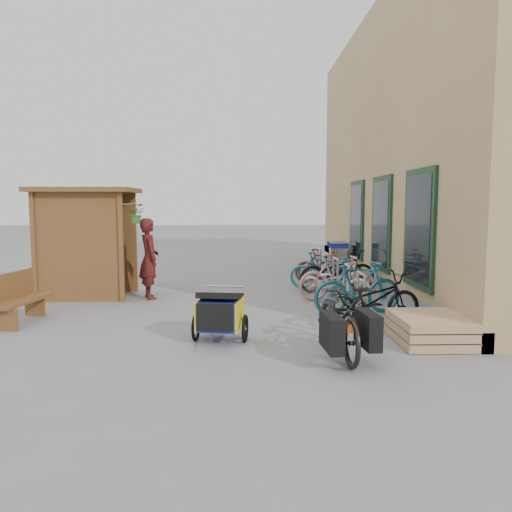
{
  "coord_description": "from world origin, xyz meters",
  "views": [
    {
      "loc": [
        0.22,
        -8.56,
        2.06
      ],
      "look_at": [
        0.5,
        1.5,
        1.0
      ],
      "focal_mm": 35.0,
      "sensor_mm": 36.0,
      "label": 1
    }
  ],
  "objects_px": {
    "bike_5": "(321,271)",
    "bike_7": "(323,266)",
    "shopping_carts": "(335,254)",
    "bike_6": "(330,267)",
    "pallet_stack": "(430,329)",
    "child_trailer": "(220,312)",
    "bike_3": "(337,277)",
    "bench": "(17,297)",
    "bike_1": "(358,287)",
    "kiosk": "(83,227)",
    "cargo_bike": "(340,319)",
    "bike_0": "(372,300)",
    "bike_4": "(337,271)",
    "bike_2": "(335,283)",
    "person_kiosk": "(149,259)"
  },
  "relations": [
    {
      "from": "person_kiosk",
      "to": "bike_4",
      "type": "relative_size",
      "value": 0.92
    },
    {
      "from": "bike_5",
      "to": "shopping_carts",
      "type": "bearing_deg",
      "value": -0.95
    },
    {
      "from": "kiosk",
      "to": "cargo_bike",
      "type": "xyz_separation_m",
      "value": [
        4.83,
        -4.41,
        -1.06
      ]
    },
    {
      "from": "kiosk",
      "to": "bike_6",
      "type": "bearing_deg",
      "value": 16.27
    },
    {
      "from": "bike_3",
      "to": "bike_6",
      "type": "height_order",
      "value": "bike_3"
    },
    {
      "from": "child_trailer",
      "to": "bike_7",
      "type": "bearing_deg",
      "value": 75.02
    },
    {
      "from": "child_trailer",
      "to": "bike_5",
      "type": "relative_size",
      "value": 0.92
    },
    {
      "from": "kiosk",
      "to": "cargo_bike",
      "type": "bearing_deg",
      "value": -42.36
    },
    {
      "from": "bike_5",
      "to": "bike_7",
      "type": "relative_size",
      "value": 1.02
    },
    {
      "from": "bike_2",
      "to": "bike_3",
      "type": "relative_size",
      "value": 0.92
    },
    {
      "from": "pallet_stack",
      "to": "shopping_carts",
      "type": "height_order",
      "value": "shopping_carts"
    },
    {
      "from": "child_trailer",
      "to": "bike_0",
      "type": "distance_m",
      "value": 2.58
    },
    {
      "from": "bike_4",
      "to": "bike_5",
      "type": "height_order",
      "value": "bike_4"
    },
    {
      "from": "bike_3",
      "to": "bike_5",
      "type": "bearing_deg",
      "value": 2.49
    },
    {
      "from": "bike_3",
      "to": "bike_4",
      "type": "distance_m",
      "value": 1.08
    },
    {
      "from": "child_trailer",
      "to": "bike_6",
      "type": "distance_m",
      "value": 5.96
    },
    {
      "from": "bike_1",
      "to": "bike_5",
      "type": "bearing_deg",
      "value": -4.24
    },
    {
      "from": "bike_4",
      "to": "bike_2",
      "type": "bearing_deg",
      "value": 151.92
    },
    {
      "from": "shopping_carts",
      "to": "bike_4",
      "type": "xyz_separation_m",
      "value": [
        -0.56,
        -3.27,
        -0.06
      ]
    },
    {
      "from": "bike_0",
      "to": "bike_3",
      "type": "distance_m",
      "value": 2.36
    },
    {
      "from": "shopping_carts",
      "to": "bike_3",
      "type": "bearing_deg",
      "value": -99.95
    },
    {
      "from": "shopping_carts",
      "to": "bike_7",
      "type": "xyz_separation_m",
      "value": [
        -0.67,
        -1.88,
        -0.11
      ]
    },
    {
      "from": "bike_4",
      "to": "pallet_stack",
      "type": "bearing_deg",
      "value": 172.81
    },
    {
      "from": "child_trailer",
      "to": "bike_3",
      "type": "xyz_separation_m",
      "value": [
        2.35,
        3.08,
        0.05
      ]
    },
    {
      "from": "pallet_stack",
      "to": "person_kiosk",
      "type": "relative_size",
      "value": 0.69
    },
    {
      "from": "kiosk",
      "to": "shopping_carts",
      "type": "xyz_separation_m",
      "value": [
        6.28,
        3.73,
        -0.99
      ]
    },
    {
      "from": "shopping_carts",
      "to": "bike_3",
      "type": "xyz_separation_m",
      "value": [
        -0.76,
        -4.32,
        -0.06
      ]
    },
    {
      "from": "shopping_carts",
      "to": "bike_1",
      "type": "bearing_deg",
      "value": -96.35
    },
    {
      "from": "kiosk",
      "to": "cargo_bike",
      "type": "height_order",
      "value": "kiosk"
    },
    {
      "from": "bike_4",
      "to": "bike_7",
      "type": "xyz_separation_m",
      "value": [
        -0.12,
        1.39,
        -0.05
      ]
    },
    {
      "from": "bike_2",
      "to": "bike_0",
      "type": "bearing_deg",
      "value": -155.29
    },
    {
      "from": "person_kiosk",
      "to": "shopping_carts",
      "type": "bearing_deg",
      "value": -73.52
    },
    {
      "from": "shopping_carts",
      "to": "bike_4",
      "type": "distance_m",
      "value": 3.31
    },
    {
      "from": "child_trailer",
      "to": "bike_0",
      "type": "relative_size",
      "value": 0.77
    },
    {
      "from": "bench",
      "to": "bike_5",
      "type": "height_order",
      "value": "bike_5"
    },
    {
      "from": "shopping_carts",
      "to": "bike_6",
      "type": "height_order",
      "value": "shopping_carts"
    },
    {
      "from": "pallet_stack",
      "to": "bike_5",
      "type": "distance_m",
      "value": 4.75
    },
    {
      "from": "bike_4",
      "to": "bike_5",
      "type": "relative_size",
      "value": 1.26
    },
    {
      "from": "bike_1",
      "to": "bike_6",
      "type": "relative_size",
      "value": 1.01
    },
    {
      "from": "pallet_stack",
      "to": "bench",
      "type": "distance_m",
      "value": 6.83
    },
    {
      "from": "child_trailer",
      "to": "bike_4",
      "type": "height_order",
      "value": "bike_4"
    },
    {
      "from": "kiosk",
      "to": "bike_1",
      "type": "height_order",
      "value": "kiosk"
    },
    {
      "from": "cargo_bike",
      "to": "bike_5",
      "type": "bearing_deg",
      "value": 79.84
    },
    {
      "from": "child_trailer",
      "to": "bike_2",
      "type": "height_order",
      "value": "bike_2"
    },
    {
      "from": "cargo_bike",
      "to": "bike_4",
      "type": "height_order",
      "value": "bike_4"
    },
    {
      "from": "bike_0",
      "to": "bike_2",
      "type": "xyz_separation_m",
      "value": [
        -0.2,
        2.27,
        -0.07
      ]
    },
    {
      "from": "bike_3",
      "to": "bike_0",
      "type": "bearing_deg",
      "value": -179.77
    },
    {
      "from": "cargo_bike",
      "to": "bike_2",
      "type": "distance_m",
      "value": 3.77
    },
    {
      "from": "pallet_stack",
      "to": "bike_4",
      "type": "relative_size",
      "value": 0.63
    },
    {
      "from": "pallet_stack",
      "to": "bike_1",
      "type": "bearing_deg",
      "value": 107.8
    }
  ]
}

